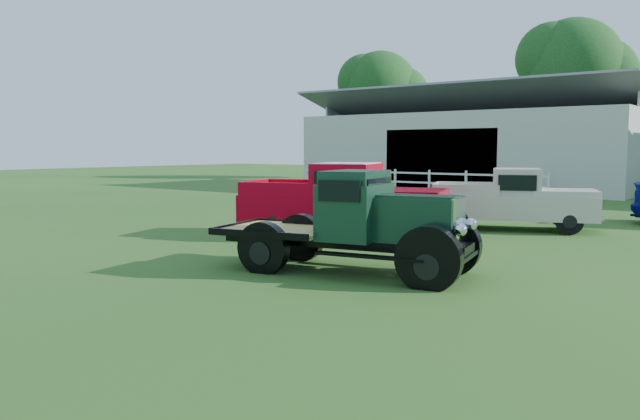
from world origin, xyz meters
The scene contains 8 objects.
ground centered at (0.00, 0.00, 0.00)m, with size 120.00×120.00×0.00m, color #3D6923.
shed_left centered at (-7.00, 26.00, 2.80)m, with size 18.80×10.20×5.60m, color #A4A792, non-canonical shape.
fence_rail centered at (-8.00, 20.00, 0.60)m, with size 14.20×0.16×1.20m, color white, non-canonical shape.
tree_a centered at (-18.00, 33.00, 5.25)m, with size 6.30×6.30×10.50m, color black, non-canonical shape.
tree_b centered at (-4.00, 34.00, 5.75)m, with size 6.90×6.90×11.50m, color black, non-canonical shape.
vintage_flatbed centered at (1.31, 0.67, 0.94)m, with size 4.76×1.88×1.88m, color #163626, non-canonical shape.
red_pickup centered at (-1.37, 4.27, 0.97)m, with size 5.32×2.05×1.94m, color #B50018, non-canonical shape.
white_pickup centered at (1.50, 8.51, 0.84)m, with size 4.60×1.78×1.69m, color beige, non-canonical shape.
Camera 1 is at (7.72, -8.76, 2.28)m, focal length 35.00 mm.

